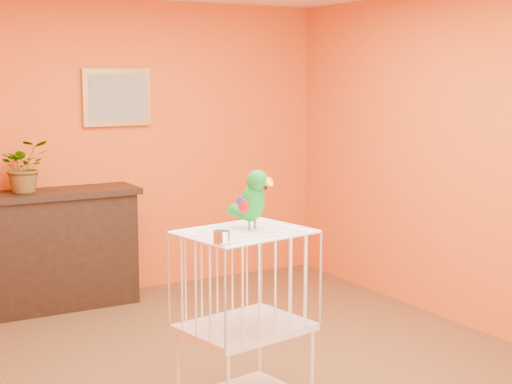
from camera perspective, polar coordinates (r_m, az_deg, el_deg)
ground at (r=5.33m, az=-1.25°, el=-12.88°), size 4.50×4.50×0.00m
room_shell at (r=4.98m, az=-1.31°, el=4.35°), size 4.50×4.50×4.50m
console_cabinet at (r=6.77m, az=-14.19°, el=-4.06°), size 1.35×0.48×1.00m
potted_plant at (r=6.60m, az=-16.43°, el=1.40°), size 0.40×0.44×0.34m
framed_picture at (r=7.00m, az=-10.06°, el=6.80°), size 0.62×0.04×0.50m
birdcage at (r=4.58m, az=-0.81°, el=-9.17°), size 0.77×0.64×1.07m
feed_cup at (r=4.12m, az=-2.52°, el=-3.28°), size 0.09×0.09×0.07m
parrot at (r=4.50m, az=-0.25°, el=-0.48°), size 0.20×0.31×0.35m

